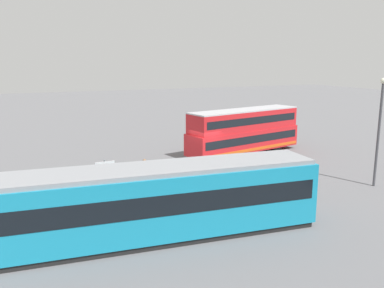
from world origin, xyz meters
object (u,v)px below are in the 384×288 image
tram_yellow (157,201)px  pedestrian_near_railing (145,171)px  pedestrian_crossing (298,182)px  double_decker_bus (244,131)px  street_lamp (379,124)px  info_sign (105,172)px

tram_yellow → pedestrian_near_railing: tram_yellow is taller
pedestrian_crossing → pedestrian_near_railing: bearing=-36.6°
tram_yellow → pedestrian_near_railing: size_ratio=8.28×
double_decker_bus → tram_yellow: double_decker_bus is taller
double_decker_bus → street_lamp: street_lamp is taller
info_sign → street_lamp: (-15.97, 4.31, 2.33)m
info_sign → street_lamp: size_ratio=0.35×
pedestrian_crossing → street_lamp: (-5.80, 0.24, 3.01)m
info_sign → pedestrian_near_railing: bearing=-152.5°
pedestrian_crossing → info_sign: size_ratio=0.70×
double_decker_bus → pedestrian_crossing: double_decker_bus is taller
pedestrian_crossing → street_lamp: street_lamp is taller
tram_yellow → double_decker_bus: bearing=-134.0°
tram_yellow → street_lamp: street_lamp is taller
double_decker_bus → info_sign: size_ratio=4.68×
double_decker_bus → tram_yellow: bearing=46.0°
tram_yellow → pedestrian_crossing: bearing=-169.2°
pedestrian_near_railing → street_lamp: size_ratio=0.27×
double_decker_bus → pedestrian_near_railing: (10.46, 5.37, -0.89)m
pedestrian_near_railing → pedestrian_crossing: 9.24m
pedestrian_crossing → street_lamp: size_ratio=0.24×
tram_yellow → street_lamp: (-14.96, -1.50, 2.25)m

